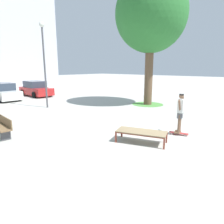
# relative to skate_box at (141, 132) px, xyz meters

# --- Properties ---
(ground_plane) EXTENTS (120.00, 120.00, 0.00)m
(ground_plane) POSITION_rel_skate_box_xyz_m (0.42, -0.11, -0.41)
(ground_plane) COLOR #B7B5AD
(skate_box) EXTENTS (1.34, 2.04, 0.46)m
(skate_box) POSITION_rel_skate_box_xyz_m (0.00, 0.00, 0.00)
(skate_box) COLOR brown
(skate_box) RESTS_ON ground
(skateboard) EXTENTS (0.37, 0.82, 0.09)m
(skateboard) POSITION_rel_skate_box_xyz_m (1.84, -0.73, -0.34)
(skateboard) COLOR #B23333
(skateboard) RESTS_ON ground
(skater) EXTENTS (0.99, 0.35, 1.69)m
(skater) POSITION_rel_skate_box_xyz_m (1.84, -0.73, 0.66)
(skater) COLOR brown
(skater) RESTS_ON skateboard
(tree_near_right) EXTENTS (5.18, 5.18, 9.32)m
(tree_near_right) POSITION_rel_skate_box_xyz_m (7.37, 4.16, 6.14)
(tree_near_right) COLOR brown
(tree_near_right) RESTS_ON ground
(grass_patch_near_right) EXTENTS (2.44, 2.44, 0.01)m
(grass_patch_near_right) POSITION_rel_skate_box_xyz_m (7.37, 4.16, -0.41)
(grass_patch_near_right) COLOR #519342
(grass_patch_near_right) RESTS_ON ground
(car_white) EXTENTS (2.07, 4.28, 1.50)m
(car_white) POSITION_rel_skate_box_xyz_m (0.88, 15.07, 0.28)
(car_white) COLOR silver
(car_white) RESTS_ON ground
(car_red) EXTENTS (2.07, 4.27, 1.50)m
(car_red) POSITION_rel_skate_box_xyz_m (4.11, 15.31, 0.28)
(car_red) COLOR red
(car_red) RESTS_ON ground
(light_post) EXTENTS (0.36, 0.36, 5.83)m
(light_post) POSITION_rel_skate_box_xyz_m (1.49, 9.01, 3.41)
(light_post) COLOR #4C4C51
(light_post) RESTS_ON ground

